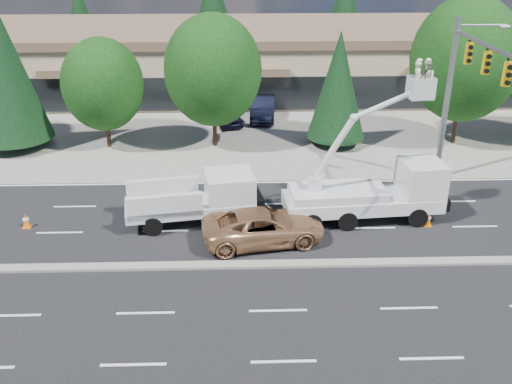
{
  "coord_description": "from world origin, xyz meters",
  "views": [
    {
      "loc": [
        -1.38,
        -20.85,
        13.15
      ],
      "look_at": [
        -0.67,
        2.35,
        2.4
      ],
      "focal_mm": 40.0,
      "sensor_mm": 36.0,
      "label": 1
    }
  ],
  "objects_px": {
    "bucket_truck": "(377,187)",
    "minivan": "(264,227)",
    "signal_mast": "(466,84)",
    "utility_pickup": "(199,202)"
  },
  "relations": [
    {
      "from": "signal_mast",
      "to": "minivan",
      "type": "xyz_separation_m",
      "value": [
        -10.35,
        -4.98,
        -5.28
      ]
    },
    {
      "from": "signal_mast",
      "to": "utility_pickup",
      "type": "distance_m",
      "value": 14.6
    },
    {
      "from": "bucket_truck",
      "to": "minivan",
      "type": "relative_size",
      "value": 1.41
    },
    {
      "from": "minivan",
      "to": "utility_pickup",
      "type": "bearing_deg",
      "value": 44.25
    },
    {
      "from": "signal_mast",
      "to": "minivan",
      "type": "relative_size",
      "value": 1.81
    },
    {
      "from": "signal_mast",
      "to": "bucket_truck",
      "type": "height_order",
      "value": "signal_mast"
    },
    {
      "from": "bucket_truck",
      "to": "signal_mast",
      "type": "bearing_deg",
      "value": 25.91
    },
    {
      "from": "bucket_truck",
      "to": "minivan",
      "type": "xyz_separation_m",
      "value": [
        -5.63,
        -2.19,
        -0.92
      ]
    },
    {
      "from": "signal_mast",
      "to": "utility_pickup",
      "type": "height_order",
      "value": "signal_mast"
    },
    {
      "from": "signal_mast",
      "to": "utility_pickup",
      "type": "xyz_separation_m",
      "value": [
        -13.41,
        -2.77,
        -5.08
      ]
    }
  ]
}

